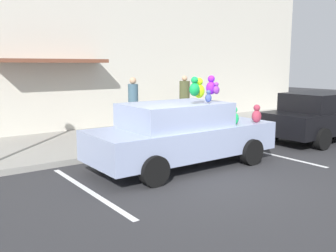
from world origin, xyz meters
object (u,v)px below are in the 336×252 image
(pedestrian_walking_past, at_px, (184,102))
(pedestrian_by_lamp, at_px, (133,106))
(plush_covered_car, at_px, (181,133))
(parked_sedan_behind, at_px, (322,116))
(teddy_bear_on_sidewalk, at_px, (220,122))

(pedestrian_walking_past, xyz_separation_m, pedestrian_by_lamp, (-2.27, -0.04, 0.00))
(plush_covered_car, xyz_separation_m, pedestrian_walking_past, (3.41, 4.19, 0.21))
(parked_sedan_behind, distance_m, pedestrian_walking_past, 4.87)
(plush_covered_car, relative_size, parked_sedan_behind, 1.04)
(parked_sedan_behind, height_order, pedestrian_walking_past, pedestrian_walking_past)
(parked_sedan_behind, bearing_deg, teddy_bear_on_sidewalk, 132.01)
(plush_covered_car, bearing_deg, pedestrian_by_lamp, 74.67)
(plush_covered_car, relative_size, teddy_bear_on_sidewalk, 6.64)
(plush_covered_car, relative_size, pedestrian_by_lamp, 2.48)
(parked_sedan_behind, distance_m, teddy_bear_on_sidewalk, 3.28)
(plush_covered_car, bearing_deg, teddy_bear_on_sidewalk, 33.53)
(pedestrian_by_lamp, bearing_deg, teddy_bear_on_sidewalk, -37.87)
(plush_covered_car, height_order, teddy_bear_on_sidewalk, plush_covered_car)
(plush_covered_car, bearing_deg, parked_sedan_behind, -1.07)
(pedestrian_by_lamp, bearing_deg, parked_sedan_behind, -43.15)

